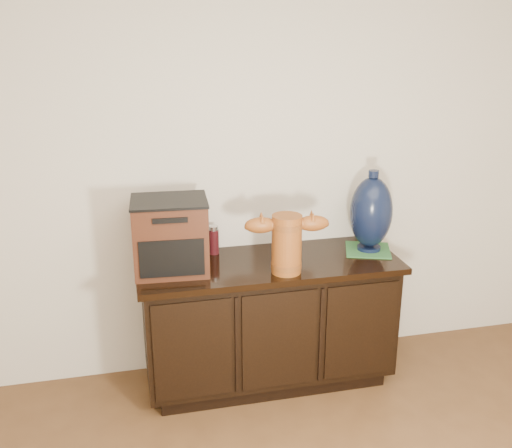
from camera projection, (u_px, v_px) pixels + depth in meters
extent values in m
plane|color=beige|center=(257.00, 155.00, 3.39)|extent=(4.50, 0.00, 4.50)
cube|color=black|center=(268.00, 372.00, 3.56)|extent=(1.29, 0.45, 0.08)
cube|color=black|center=(268.00, 318.00, 3.44)|extent=(1.40, 0.50, 0.64)
cube|color=black|center=(268.00, 264.00, 3.33)|extent=(1.46, 0.56, 0.03)
cube|color=black|center=(193.00, 351.00, 3.10)|extent=(0.41, 0.01, 0.56)
cube|color=black|center=(280.00, 340.00, 3.20)|extent=(0.41, 0.01, 0.56)
cube|color=black|center=(361.00, 331.00, 3.30)|extent=(0.41, 0.01, 0.56)
cylinder|color=#954D1B|center=(287.00, 244.00, 3.13)|extent=(0.18, 0.18, 0.32)
cylinder|color=#451F0D|center=(286.00, 265.00, 3.17)|extent=(0.18, 0.18, 0.03)
cylinder|color=#451F0D|center=(287.00, 225.00, 3.10)|extent=(0.18, 0.18, 0.03)
ellipsoid|color=#954D1B|center=(261.00, 225.00, 3.08)|extent=(0.18, 0.10, 0.08)
ellipsoid|color=#954D1B|center=(313.00, 223.00, 3.11)|extent=(0.18, 0.10, 0.08)
cube|color=#3E1C0F|center=(171.00, 237.00, 3.14)|extent=(0.40, 0.33, 0.38)
cube|color=black|center=(172.00, 259.00, 3.02)|extent=(0.33, 0.03, 0.20)
cube|color=black|center=(169.00, 201.00, 3.08)|extent=(0.41, 0.34, 0.01)
cube|color=#2A5F2E|center=(368.00, 250.00, 3.48)|extent=(0.32, 0.32, 0.01)
cylinder|color=black|center=(369.00, 248.00, 3.47)|extent=(0.14, 0.14, 0.02)
ellipsoid|color=black|center=(371.00, 212.00, 3.40)|extent=(0.31, 0.31, 0.41)
cylinder|color=black|center=(374.00, 174.00, 3.33)|extent=(0.06, 0.06, 0.04)
cylinder|color=#510E14|center=(214.00, 242.00, 3.41)|extent=(0.06, 0.06, 0.14)
cylinder|color=silver|center=(214.00, 228.00, 3.38)|extent=(0.05, 0.05, 0.02)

